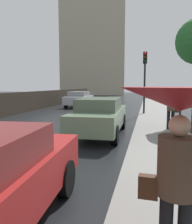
{
  "coord_description": "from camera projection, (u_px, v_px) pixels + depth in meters",
  "views": [
    {
      "loc": [
        4.54,
        -2.67,
        2.01
      ],
      "look_at": [
        2.35,
        6.99,
        0.83
      ],
      "focal_mm": 36.54,
      "sensor_mm": 36.0,
      "label": 1
    }
  ],
  "objects": [
    {
      "name": "car_silver_mid_road",
      "position": [
        79.0,
        99.0,
        21.14
      ],
      "size": [
        1.84,
        4.34,
        1.42
      ],
      "rotation": [
        0.0,
        0.0,
        3.15
      ],
      "color": "#B2B5BA",
      "rests_on": "ground"
    },
    {
      "name": "pedestrian_with_umbrella_near",
      "position": [
        179.0,
        125.0,
        2.19
      ],
      "size": [
        1.15,
        1.15,
        1.85
      ],
      "rotation": [
        0.0,
        0.0,
        -0.06
      ],
      "color": "black",
      "rests_on": "sidewalk_strip"
    },
    {
      "name": "pedestrian_with_umbrella_far",
      "position": [
        172.0,
        96.0,
        9.55
      ],
      "size": [
        0.98,
        0.98,
        1.79
      ],
      "rotation": [
        0.0,
        0.0,
        0.25
      ],
      "color": "black",
      "rests_on": "sidewalk_strip"
    },
    {
      "name": "car_green_near_kerb",
      "position": [
        100.0,
        116.0,
        9.2
      ],
      "size": [
        1.87,
        4.58,
        1.49
      ],
      "rotation": [
        0.0,
        0.0,
        0.02
      ],
      "color": "slate",
      "rests_on": "ground"
    },
    {
      "name": "traffic_light",
      "position": [
        145.0,
        71.0,
        14.82
      ],
      "size": [
        0.26,
        0.39,
        4.0
      ],
      "color": "black",
      "rests_on": "sidewalk_strip"
    },
    {
      "name": "distant_tower",
      "position": [
        94.0,
        45.0,
        48.85
      ],
      "size": [
        13.83,
        8.85,
        27.18
      ],
      "color": "#B2A88E",
      "rests_on": "ground"
    }
  ]
}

